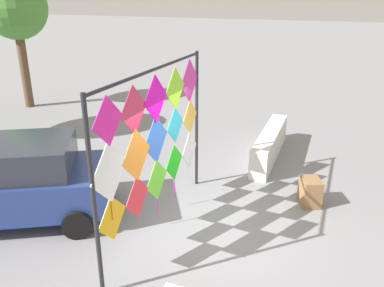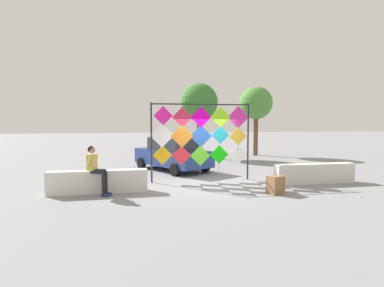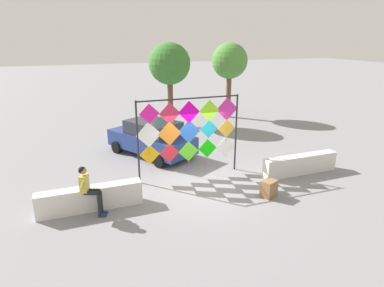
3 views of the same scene
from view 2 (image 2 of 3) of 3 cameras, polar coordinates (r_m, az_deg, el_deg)
name	(u,v)px [view 2 (image 2 of 3)]	position (r m, az deg, el deg)	size (l,w,h in m)	color
ground	(211,185)	(11.55, 3.68, -7.88)	(120.00, 120.00, 0.00)	gray
plaza_ledge_left	(98,182)	(10.73, -17.23, -6.87)	(3.25, 0.44, 0.77)	silver
plaza_ledge_right	(315,173)	(12.79, 22.07, -5.25)	(3.25, 0.44, 0.77)	silver
kite_display_rack	(201,134)	(12.21, 1.69, 1.82)	(4.08, 0.15, 3.15)	#232328
seated_vendor	(96,166)	(10.26, -17.65, -4.10)	(0.77, 0.61, 1.62)	black
parked_car	(173,154)	(15.03, -3.66, -1.92)	(3.61, 4.56, 1.63)	navy
cardboard_box_large	(275,185)	(10.56, 15.41, -7.48)	(0.51, 0.40, 0.60)	olive
tree_broadleaf	(257,104)	(22.32, 12.13, 7.30)	(2.34, 2.34, 4.94)	brown
tree_far_right	(198,102)	(20.44, 1.20, 7.79)	(2.49, 2.49, 4.98)	brown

